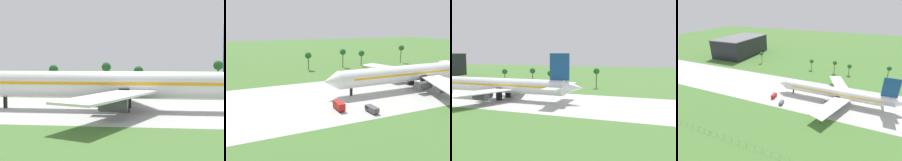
% 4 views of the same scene
% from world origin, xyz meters
% --- Properties ---
extents(jet_airliner, '(76.91, 60.77, 20.26)m').
position_xyz_m(jet_airliner, '(40.45, -1.27, 6.03)').
color(jet_airliner, white).
rests_on(jet_airliner, ground_plane).
extents(palm_tree_row, '(119.94, 3.60, 11.73)m').
position_xyz_m(palm_tree_row, '(22.48, 48.76, 8.72)').
color(palm_tree_row, brown).
rests_on(palm_tree_row, ground_plane).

